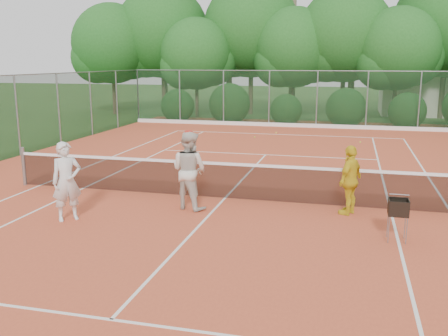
# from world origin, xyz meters

# --- Properties ---
(ground) EXTENTS (120.00, 120.00, 0.00)m
(ground) POSITION_xyz_m (0.00, 0.00, 0.00)
(ground) COLOR #284C1B
(ground) RESTS_ON ground
(clay_court) EXTENTS (18.00, 36.00, 0.02)m
(clay_court) POSITION_xyz_m (0.00, 0.00, 0.01)
(clay_court) COLOR #C8512E
(clay_court) RESTS_ON ground
(club_building) EXTENTS (8.00, 5.00, 3.00)m
(club_building) POSITION_xyz_m (9.00, 24.00, 1.50)
(club_building) COLOR beige
(club_building) RESTS_ON ground
(tennis_net) EXTENTS (11.97, 0.10, 1.10)m
(tennis_net) POSITION_xyz_m (0.00, 0.00, 0.53)
(tennis_net) COLOR gray
(tennis_net) RESTS_ON clay_court
(player_white) EXTENTS (0.76, 0.76, 1.77)m
(player_white) POSITION_xyz_m (-2.96, -2.57, 0.91)
(player_white) COLOR silver
(player_white) RESTS_ON clay_court
(player_center_grp) EXTENTS (1.10, 0.98, 1.92)m
(player_center_grp) POSITION_xyz_m (-0.61, -1.03, 0.97)
(player_center_grp) COLOR beige
(player_center_grp) RESTS_ON clay_court
(player_yellow) EXTENTS (0.77, 1.03, 1.62)m
(player_yellow) POSITION_xyz_m (3.13, -0.55, 0.83)
(player_yellow) COLOR gold
(player_yellow) RESTS_ON clay_court
(ball_hopper) EXTENTS (0.37, 0.37, 0.85)m
(ball_hopper) POSITION_xyz_m (4.07, -2.16, 0.69)
(ball_hopper) COLOR gray
(ball_hopper) RESTS_ON clay_court
(stray_ball_a) EXTENTS (0.07, 0.07, 0.07)m
(stray_ball_a) POSITION_xyz_m (-1.21, 10.51, 0.05)
(stray_ball_a) COLOR #C5E134
(stray_ball_a) RESTS_ON clay_court
(stray_ball_b) EXTENTS (0.07, 0.07, 0.07)m
(stray_ball_b) POSITION_xyz_m (-0.46, 12.22, 0.05)
(stray_ball_b) COLOR #CFD531
(stray_ball_b) RESTS_ON clay_court
(stray_ball_c) EXTENTS (0.07, 0.07, 0.07)m
(stray_ball_c) POSITION_xyz_m (3.54, 10.19, 0.05)
(stray_ball_c) COLOR #C8E936
(stray_ball_c) RESTS_ON clay_court
(court_markings) EXTENTS (11.03, 23.83, 0.01)m
(court_markings) POSITION_xyz_m (0.00, 0.00, 0.02)
(court_markings) COLOR white
(court_markings) RESTS_ON clay_court
(fence_back) EXTENTS (18.07, 0.07, 3.00)m
(fence_back) POSITION_xyz_m (0.00, 15.00, 1.52)
(fence_back) COLOR #19381E
(fence_back) RESTS_ON clay_court
(tropical_treeline) EXTENTS (32.10, 8.49, 15.03)m
(tropical_treeline) POSITION_xyz_m (1.43, 20.22, 5.11)
(tropical_treeline) COLOR brown
(tropical_treeline) RESTS_ON ground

